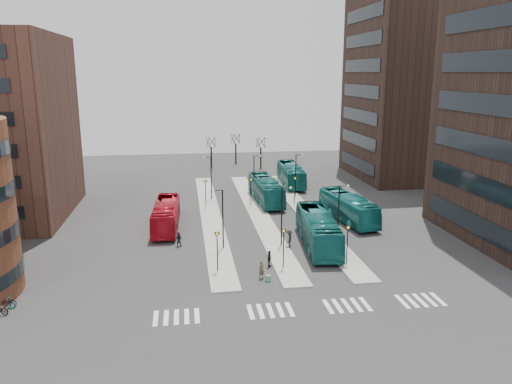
{
  "coord_description": "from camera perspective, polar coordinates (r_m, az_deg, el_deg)",
  "views": [
    {
      "loc": [
        -7.06,
        -29.91,
        17.5
      ],
      "look_at": [
        0.46,
        21.42,
        5.0
      ],
      "focal_mm": 35.0,
      "sensor_mm": 36.0,
      "label": 1
    }
  ],
  "objects": [
    {
      "name": "commuter_a",
      "position": [
        52.11,
        -8.85,
        -5.36
      ],
      "size": [
        0.86,
        0.75,
        1.52
      ],
      "primitive_type": "imported",
      "rotation": [
        0.0,
        0.0,
        2.88
      ],
      "color": "black",
      "rests_on": "ground"
    },
    {
      "name": "red_bus",
      "position": [
        58.07,
        -10.24,
        -2.61
      ],
      "size": [
        3.08,
        11.29,
        3.12
      ],
      "primitive_type": "imported",
      "rotation": [
        0.0,
        0.0,
        -0.04
      ],
      "color": "#B00D1C",
      "rests_on": "ground"
    },
    {
      "name": "bicycle_far",
      "position": [
        43.24,
        -26.9,
        -11.19
      ],
      "size": [
        1.88,
        0.8,
        0.96
      ],
      "primitive_type": "imported",
      "rotation": [
        0.0,
        0.0,
        1.66
      ],
      "color": "gray",
      "rests_on": "ground"
    },
    {
      "name": "tower_far",
      "position": [
        88.97,
        18.06,
        11.29
      ],
      "size": [
        20.12,
        20.0,
        30.0
      ],
      "color": "#2E2019",
      "rests_on": "ground"
    },
    {
      "name": "lamp_posts",
      "position": [
        60.34,
        1.14,
        0.21
      ],
      "size": [
        14.04,
        20.24,
        6.12
      ],
      "color": "black",
      "rests_on": "ground"
    },
    {
      "name": "teal_bus_a",
      "position": [
        51.72,
        7.08,
        -4.29
      ],
      "size": [
        4.08,
        12.75,
        3.49
      ],
      "primitive_type": "imported",
      "rotation": [
        0.0,
        0.0,
        -0.09
      ],
      "color": "#125C5A",
      "rests_on": "ground"
    },
    {
      "name": "sign_poles",
      "position": [
        55.69,
        0.93,
        -2.18
      ],
      "size": [
        12.45,
        22.12,
        3.65
      ],
      "color": "black",
      "rests_on": "ground"
    },
    {
      "name": "crosswalk_stripes",
      "position": [
        39.16,
        5.72,
        -13.06
      ],
      "size": [
        22.35,
        2.4,
        0.01
      ],
      "color": "silver",
      "rests_on": "ground"
    },
    {
      "name": "teal_bus_b",
      "position": [
        68.69,
        1.13,
        0.23
      ],
      "size": [
        3.37,
        12.22,
        3.37
      ],
      "primitive_type": "imported",
      "rotation": [
        0.0,
        0.0,
        0.04
      ],
      "color": "#125D59",
      "rests_on": "ground"
    },
    {
      "name": "ground",
      "position": [
        35.36,
        4.47,
        -16.16
      ],
      "size": [
        160.0,
        160.0,
        0.0
      ],
      "primitive_type": "plane",
      "color": "#29292C",
      "rests_on": "ground"
    },
    {
      "name": "island_right",
      "position": [
        64.18,
        5.56,
        -2.27
      ],
      "size": [
        2.5,
        45.0,
        0.15
      ],
      "primitive_type": "cube",
      "color": "gray",
      "rests_on": "ground"
    },
    {
      "name": "bare_trees",
      "position": [
        94.25,
        -2.31,
        4.52
      ],
      "size": [
        10.97,
        8.14,
        5.9
      ],
      "color": "black",
      "rests_on": "ground"
    },
    {
      "name": "teal_bus_d",
      "position": [
        79.32,
        4.02,
        2.0
      ],
      "size": [
        3.33,
        12.06,
        3.33
      ],
      "primitive_type": "imported",
      "rotation": [
        0.0,
        0.0,
        -0.05
      ],
      "color": "#146560",
      "rests_on": "ground"
    },
    {
      "name": "traveller",
      "position": [
        43.75,
        0.64,
        -8.87
      ],
      "size": [
        0.71,
        0.62,
        1.62
      ],
      "primitive_type": "imported",
      "rotation": [
        0.0,
        0.0,
        0.5
      ],
      "color": "brown",
      "rests_on": "ground"
    },
    {
      "name": "bicycle_near",
      "position": [
        43.09,
        -26.97,
        -11.32
      ],
      "size": [
        1.74,
        0.64,
        0.91
      ],
      "primitive_type": "imported",
      "rotation": [
        0.0,
        0.0,
        1.59
      ],
      "color": "gray",
      "rests_on": "ground"
    },
    {
      "name": "teal_bus_c",
      "position": [
        61.07,
        10.46,
        -1.76
      ],
      "size": [
        4.23,
        11.87,
        3.23
      ],
      "primitive_type": "imported",
      "rotation": [
        0.0,
        0.0,
        0.13
      ],
      "color": "#156C6C",
      "rests_on": "ground"
    },
    {
      "name": "island_mid",
      "position": [
        63.04,
        0.25,
        -2.5
      ],
      "size": [
        2.5,
        45.0,
        0.15
      ],
      "primitive_type": "cube",
      "color": "gray",
      "rests_on": "ground"
    },
    {
      "name": "suitcase",
      "position": [
        43.43,
        1.4,
        -9.83
      ],
      "size": [
        0.49,
        0.42,
        0.54
      ],
      "primitive_type": "cube",
      "rotation": [
        0.0,
        0.0,
        0.17
      ],
      "color": "#1C419B",
      "rests_on": "ground"
    },
    {
      "name": "commuter_b",
      "position": [
        46.28,
        1.52,
        -7.63
      ],
      "size": [
        0.71,
        0.99,
        1.56
      ],
      "primitive_type": "imported",
      "rotation": [
        0.0,
        0.0,
        1.17
      ],
      "color": "black",
      "rests_on": "ground"
    },
    {
      "name": "island_left",
      "position": [
        62.46,
        -5.2,
        -2.71
      ],
      "size": [
        2.5,
        45.0,
        0.15
      ],
      "primitive_type": "cube",
      "color": "gray",
      "rests_on": "ground"
    },
    {
      "name": "commuter_c",
      "position": [
        51.36,
        3.81,
        -5.33
      ],
      "size": [
        1.02,
        1.33,
        1.81
      ],
      "primitive_type": "imported",
      "rotation": [
        0.0,
        0.0,
        4.38
      ],
      "color": "black",
      "rests_on": "ground"
    }
  ]
}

